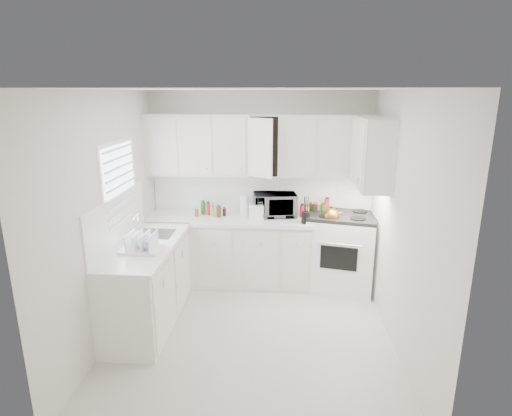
# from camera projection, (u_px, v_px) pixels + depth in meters

# --- Properties ---
(floor) EXTENTS (3.20, 3.20, 0.00)m
(floor) POSITION_uv_depth(u_px,v_px,m) (252.00, 334.00, 4.62)
(floor) COLOR beige
(floor) RESTS_ON ground
(ceiling) EXTENTS (3.20, 3.20, 0.00)m
(ceiling) POSITION_uv_depth(u_px,v_px,m) (251.00, 89.00, 3.92)
(ceiling) COLOR white
(ceiling) RESTS_ON ground
(wall_back) EXTENTS (3.00, 0.00, 3.00)m
(wall_back) POSITION_uv_depth(u_px,v_px,m) (260.00, 187.00, 5.81)
(wall_back) COLOR silver
(wall_back) RESTS_ON ground
(wall_front) EXTENTS (3.00, 0.00, 3.00)m
(wall_front) POSITION_uv_depth(u_px,v_px,m) (232.00, 294.00, 2.73)
(wall_front) COLOR silver
(wall_front) RESTS_ON ground
(wall_left) EXTENTS (0.00, 3.20, 3.20)m
(wall_left) POSITION_uv_depth(u_px,v_px,m) (108.00, 219.00, 4.37)
(wall_left) COLOR silver
(wall_left) RESTS_ON ground
(wall_right) EXTENTS (0.00, 3.20, 3.20)m
(wall_right) POSITION_uv_depth(u_px,v_px,m) (401.00, 225.00, 4.17)
(wall_right) COLOR silver
(wall_right) RESTS_ON ground
(window_blinds) EXTENTS (0.06, 0.96, 1.06)m
(window_blinds) POSITION_uv_depth(u_px,v_px,m) (121.00, 188.00, 4.64)
(window_blinds) COLOR white
(window_blinds) RESTS_ON wall_left
(lower_cabinets_back) EXTENTS (2.22, 0.60, 0.90)m
(lower_cabinets_back) POSITION_uv_depth(u_px,v_px,m) (231.00, 252.00, 5.78)
(lower_cabinets_back) COLOR silver
(lower_cabinets_back) RESTS_ON floor
(lower_cabinets_left) EXTENTS (0.60, 1.60, 0.90)m
(lower_cabinets_left) POSITION_uv_depth(u_px,v_px,m) (148.00, 285.00, 4.77)
(lower_cabinets_left) COLOR silver
(lower_cabinets_left) RESTS_ON floor
(countertop_back) EXTENTS (2.24, 0.64, 0.05)m
(countertop_back) POSITION_uv_depth(u_px,v_px,m) (230.00, 219.00, 5.64)
(countertop_back) COLOR white
(countertop_back) RESTS_ON lower_cabinets_back
(countertop_left) EXTENTS (0.64, 1.62, 0.05)m
(countertop_left) POSITION_uv_depth(u_px,v_px,m) (146.00, 246.00, 4.64)
(countertop_left) COLOR white
(countertop_left) RESTS_ON lower_cabinets_left
(backsplash_back) EXTENTS (2.98, 0.02, 0.55)m
(backsplash_back) POSITION_uv_depth(u_px,v_px,m) (260.00, 193.00, 5.82)
(backsplash_back) COLOR white
(backsplash_back) RESTS_ON wall_back
(backsplash_left) EXTENTS (0.02, 1.60, 0.55)m
(backsplash_left) POSITION_uv_depth(u_px,v_px,m) (117.00, 220.00, 4.58)
(backsplash_left) COLOR white
(backsplash_left) RESTS_ON wall_left
(upper_cabinets_back) EXTENTS (3.00, 0.33, 0.80)m
(upper_cabinets_back) POSITION_uv_depth(u_px,v_px,m) (260.00, 175.00, 5.60)
(upper_cabinets_back) COLOR silver
(upper_cabinets_back) RESTS_ON wall_back
(upper_cabinets_right) EXTENTS (0.33, 0.90, 0.80)m
(upper_cabinets_right) POSITION_uv_depth(u_px,v_px,m) (370.00, 187.00, 4.92)
(upper_cabinets_right) COLOR silver
(upper_cabinets_right) RESTS_ON wall_right
(sink) EXTENTS (0.42, 0.38, 0.30)m
(sink) POSITION_uv_depth(u_px,v_px,m) (155.00, 224.00, 4.94)
(sink) COLOR gray
(sink) RESTS_ON countertop_left
(stove) EXTENTS (0.99, 0.88, 1.32)m
(stove) POSITION_uv_depth(u_px,v_px,m) (342.00, 241.00, 5.59)
(stove) COLOR white
(stove) RESTS_ON floor
(tea_kettle) EXTENTS (0.30, 0.26, 0.25)m
(tea_kettle) POSITION_uv_depth(u_px,v_px,m) (331.00, 215.00, 5.34)
(tea_kettle) COLOR olive
(tea_kettle) RESTS_ON stove
(frying_pan) EXTENTS (0.32, 0.44, 0.04)m
(frying_pan) POSITION_uv_depth(u_px,v_px,m) (355.00, 216.00, 5.65)
(frying_pan) COLOR black
(frying_pan) RESTS_ON stove
(microwave) EXTENTS (0.60, 0.39, 0.38)m
(microwave) POSITION_uv_depth(u_px,v_px,m) (275.00, 202.00, 5.66)
(microwave) COLOR gray
(microwave) RESTS_ON countertop_back
(rice_cooker) EXTENTS (0.26, 0.26, 0.23)m
(rice_cooker) POSITION_uv_depth(u_px,v_px,m) (258.00, 210.00, 5.58)
(rice_cooker) COLOR white
(rice_cooker) RESTS_ON countertop_back
(paper_towel) EXTENTS (0.12, 0.12, 0.27)m
(paper_towel) POSITION_uv_depth(u_px,v_px,m) (244.00, 205.00, 5.71)
(paper_towel) COLOR white
(paper_towel) RESTS_ON countertop_back
(utensil_crock) EXTENTS (0.12, 0.12, 0.36)m
(utensil_crock) POSITION_uv_depth(u_px,v_px,m) (306.00, 210.00, 5.33)
(utensil_crock) COLOR black
(utensil_crock) RESTS_ON countertop_back
(dish_rack) EXTENTS (0.43, 0.33, 0.23)m
(dish_rack) POSITION_uv_depth(u_px,v_px,m) (141.00, 241.00, 4.41)
(dish_rack) COLOR white
(dish_rack) RESTS_ON countertop_left
(spice_left_0) EXTENTS (0.06, 0.06, 0.13)m
(spice_left_0) POSITION_uv_depth(u_px,v_px,m) (198.00, 209.00, 5.77)
(spice_left_0) COLOR brown
(spice_left_0) RESTS_ON countertop_back
(spice_left_1) EXTENTS (0.06, 0.06, 0.13)m
(spice_left_1) POSITION_uv_depth(u_px,v_px,m) (202.00, 211.00, 5.68)
(spice_left_1) COLOR #236B27
(spice_left_1) RESTS_ON countertop_back
(spice_left_2) EXTENTS (0.06, 0.06, 0.13)m
(spice_left_2) POSITION_uv_depth(u_px,v_px,m) (209.00, 210.00, 5.76)
(spice_left_2) COLOR red
(spice_left_2) RESTS_ON countertop_back
(spice_left_3) EXTENTS (0.06, 0.06, 0.13)m
(spice_left_3) POSITION_uv_depth(u_px,v_px,m) (213.00, 211.00, 5.67)
(spice_left_3) COLOR gold
(spice_left_3) RESTS_ON countertop_back
(spice_left_4) EXTENTS (0.06, 0.06, 0.13)m
(spice_left_4) POSITION_uv_depth(u_px,v_px,m) (220.00, 210.00, 5.75)
(spice_left_4) COLOR #4D3B16
(spice_left_4) RESTS_ON countertop_back
(spice_left_5) EXTENTS (0.06, 0.06, 0.13)m
(spice_left_5) POSITION_uv_depth(u_px,v_px,m) (224.00, 212.00, 5.66)
(spice_left_5) COLOR black
(spice_left_5) RESTS_ON countertop_back
(sauce_right_0) EXTENTS (0.06, 0.06, 0.19)m
(sauce_right_0) POSITION_uv_depth(u_px,v_px,m) (302.00, 208.00, 5.71)
(sauce_right_0) COLOR red
(sauce_right_0) RESTS_ON countertop_back
(sauce_right_1) EXTENTS (0.06, 0.06, 0.19)m
(sauce_right_1) POSITION_uv_depth(u_px,v_px,m) (306.00, 210.00, 5.65)
(sauce_right_1) COLOR gold
(sauce_right_1) RESTS_ON countertop_back
(sauce_right_2) EXTENTS (0.06, 0.06, 0.19)m
(sauce_right_2) POSITION_uv_depth(u_px,v_px,m) (310.00, 209.00, 5.70)
(sauce_right_2) COLOR #4D3B16
(sauce_right_2) RESTS_ON countertop_back
(sauce_right_3) EXTENTS (0.06, 0.06, 0.19)m
(sauce_right_3) POSITION_uv_depth(u_px,v_px,m) (315.00, 210.00, 5.64)
(sauce_right_3) COLOR black
(sauce_right_3) RESTS_ON countertop_back
(sauce_right_4) EXTENTS (0.06, 0.06, 0.19)m
(sauce_right_4) POSITION_uv_depth(u_px,v_px,m) (318.00, 209.00, 5.69)
(sauce_right_4) COLOR brown
(sauce_right_4) RESTS_ON countertop_back
(sauce_right_5) EXTENTS (0.06, 0.06, 0.19)m
(sauce_right_5) POSITION_uv_depth(u_px,v_px,m) (323.00, 210.00, 5.63)
(sauce_right_5) COLOR #236B27
(sauce_right_5) RESTS_ON countertop_back
(sauce_right_6) EXTENTS (0.06, 0.06, 0.19)m
(sauce_right_6) POSITION_uv_depth(u_px,v_px,m) (327.00, 209.00, 5.69)
(sauce_right_6) COLOR red
(sauce_right_6) RESTS_ON countertop_back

